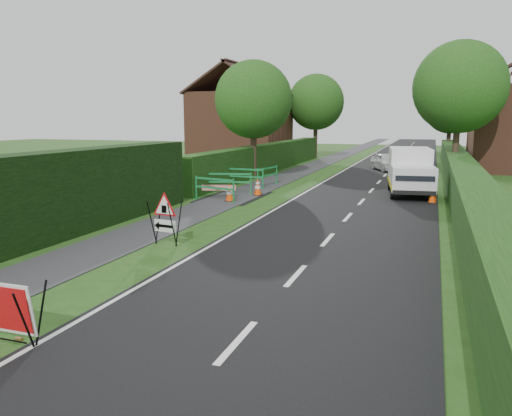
# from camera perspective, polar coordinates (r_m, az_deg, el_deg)

# --- Properties ---
(ground) EXTENTS (120.00, 120.00, 0.00)m
(ground) POSITION_cam_1_polar(r_m,az_deg,el_deg) (11.09, -9.51, -7.89)
(ground) COLOR #244814
(ground) RESTS_ON ground
(road_surface) EXTENTS (6.00, 90.00, 0.02)m
(road_surface) POSITION_cam_1_polar(r_m,az_deg,el_deg) (44.41, 16.05, 5.36)
(road_surface) COLOR black
(road_surface) RESTS_ON ground
(footpath) EXTENTS (2.00, 90.00, 0.02)m
(footpath) POSITION_cam_1_polar(r_m,az_deg,el_deg) (45.08, 9.03, 5.70)
(footpath) COLOR #2D2D30
(footpath) RESTS_ON ground
(hedge_west_far) EXTENTS (1.00, 24.00, 1.80)m
(hedge_west_far) POSITION_cam_1_polar(r_m,az_deg,el_deg) (32.99, 1.42, 4.22)
(hedge_west_far) COLOR #14380F
(hedge_west_far) RESTS_ON ground
(hedge_east) EXTENTS (1.20, 50.00, 1.50)m
(hedge_east) POSITION_cam_1_polar(r_m,az_deg,el_deg) (25.46, 22.29, 1.70)
(hedge_east) COLOR #14380F
(hedge_east) RESTS_ON ground
(house_west) EXTENTS (7.50, 7.40, 7.88)m
(house_west) POSITION_cam_1_polar(r_m,az_deg,el_deg) (42.04, -1.70, 9.45)
(house_west) COLOR brown
(house_west) RESTS_ON ground
(tree_nw) EXTENTS (4.40, 4.40, 6.70)m
(tree_nw) POSITION_cam_1_polar(r_m,az_deg,el_deg) (28.92, -0.29, 12.28)
(tree_nw) COLOR #2D2116
(tree_nw) RESTS_ON ground
(tree_ne) EXTENTS (5.20, 5.20, 7.79)m
(tree_ne) POSITION_cam_1_polar(r_m,az_deg,el_deg) (31.27, 22.26, 12.65)
(tree_ne) COLOR #2D2116
(tree_ne) RESTS_ON ground
(tree_fw) EXTENTS (4.80, 4.80, 7.24)m
(tree_fw) POSITION_cam_1_polar(r_m,az_deg,el_deg) (44.31, 6.88, 11.92)
(tree_fw) COLOR #2D2116
(tree_fw) RESTS_ON ground
(tree_fe) EXTENTS (4.20, 4.20, 6.33)m
(tree_fe) POSITION_cam_1_polar(r_m,az_deg,el_deg) (47.22, 21.34, 10.46)
(tree_fe) COLOR #2D2116
(tree_fe) RESTS_ON ground
(red_rect_sign) EXTENTS (1.17, 0.70, 0.97)m
(red_rect_sign) POSITION_cam_1_polar(r_m,az_deg,el_deg) (8.66, -27.03, -10.21)
(red_rect_sign) COLOR black
(red_rect_sign) RESTS_ON ground
(triangle_sign) EXTENTS (0.93, 0.93, 1.23)m
(triangle_sign) POSITION_cam_1_polar(r_m,az_deg,el_deg) (13.68, -10.53, -0.77)
(triangle_sign) COLOR black
(triangle_sign) RESTS_ON ground
(works_van) EXTENTS (2.33, 4.75, 2.08)m
(works_van) POSITION_cam_1_polar(r_m,az_deg,el_deg) (23.77, 17.22, 4.13)
(works_van) COLOR silver
(works_van) RESTS_ON ground
(traffic_cone_0) EXTENTS (0.38, 0.38, 0.79)m
(traffic_cone_0) POSITION_cam_1_polar(r_m,az_deg,el_deg) (21.65, 19.55, 1.55)
(traffic_cone_0) COLOR black
(traffic_cone_0) RESTS_ON ground
(traffic_cone_1) EXTENTS (0.38, 0.38, 0.79)m
(traffic_cone_1) POSITION_cam_1_polar(r_m,az_deg,el_deg) (22.35, 19.58, 1.80)
(traffic_cone_1) COLOR black
(traffic_cone_1) RESTS_ON ground
(traffic_cone_2) EXTENTS (0.38, 0.38, 0.79)m
(traffic_cone_2) POSITION_cam_1_polar(r_m,az_deg,el_deg) (25.18, 18.62, 2.74)
(traffic_cone_2) COLOR black
(traffic_cone_2) RESTS_ON ground
(traffic_cone_3) EXTENTS (0.38, 0.38, 0.79)m
(traffic_cone_3) POSITION_cam_1_polar(r_m,az_deg,el_deg) (20.87, -3.04, 1.82)
(traffic_cone_3) COLOR black
(traffic_cone_3) RESTS_ON ground
(traffic_cone_4) EXTENTS (0.38, 0.38, 0.79)m
(traffic_cone_4) POSITION_cam_1_polar(r_m,az_deg,el_deg) (22.45, 0.19, 2.43)
(traffic_cone_4) COLOR black
(traffic_cone_4) RESTS_ON ground
(ped_barrier_0) EXTENTS (2.08, 0.85, 1.00)m
(ped_barrier_0) POSITION_cam_1_polar(r_m,az_deg,el_deg) (21.02, -4.77, 2.52)
(ped_barrier_0) COLOR #167C3C
(ped_barrier_0) RESTS_ON ground
(ped_barrier_1) EXTENTS (2.09, 0.80, 1.00)m
(ped_barrier_1) POSITION_cam_1_polar(r_m,az_deg,el_deg) (22.96, -3.06, 3.19)
(ped_barrier_1) COLOR #167C3C
(ped_barrier_1) RESTS_ON ground
(ped_barrier_2) EXTENTS (2.08, 0.52, 1.00)m
(ped_barrier_2) POSITION_cam_1_polar(r_m,az_deg,el_deg) (25.06, -1.30, 3.78)
(ped_barrier_2) COLOR #167C3C
(ped_barrier_2) RESTS_ON ground
(ped_barrier_3) EXTENTS (0.72, 2.09, 1.00)m
(ped_barrier_3) POSITION_cam_1_polar(r_m,az_deg,el_deg) (25.62, 1.33, 3.92)
(ped_barrier_3) COLOR #167C3C
(ped_barrier_3) RESTS_ON ground
(redwhite_plank) EXTENTS (1.45, 0.48, 0.25)m
(redwhite_plank) POSITION_cam_1_polar(r_m,az_deg,el_deg) (21.87, -4.27, 1.15)
(redwhite_plank) COLOR red
(redwhite_plank) RESTS_ON ground
(litter_can) EXTENTS (0.12, 0.07, 0.07)m
(litter_can) POSITION_cam_1_polar(r_m,az_deg,el_deg) (8.85, -25.43, -13.55)
(litter_can) COLOR #BF7F4C
(litter_can) RESTS_ON ground
(hatchback_car) EXTENTS (2.71, 3.73, 1.18)m
(hatchback_car) POSITION_cam_1_polar(r_m,az_deg,el_deg) (34.52, 14.71, 5.14)
(hatchback_car) COLOR silver
(hatchback_car) RESTS_ON ground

